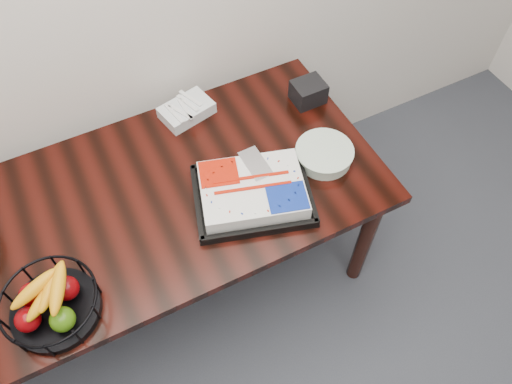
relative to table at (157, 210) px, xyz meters
name	(u,v)px	position (x,y,z in m)	size (l,w,h in m)	color
table	(157,210)	(0.00, 0.00, 0.00)	(1.80, 0.90, 0.75)	black
cake_tray	(252,192)	(0.34, -0.17, 0.13)	(0.53, 0.46, 0.09)	black
fruit_basket	(51,304)	(-0.45, -0.29, 0.16)	(0.32, 0.32, 0.17)	black
plate_stack	(324,154)	(0.69, -0.13, 0.12)	(0.24, 0.24, 0.06)	white
fork_bag	(187,110)	(0.28, 0.35, 0.12)	(0.24, 0.19, 0.06)	silver
napkin_box	(308,92)	(0.80, 0.19, 0.14)	(0.14, 0.12, 0.10)	black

